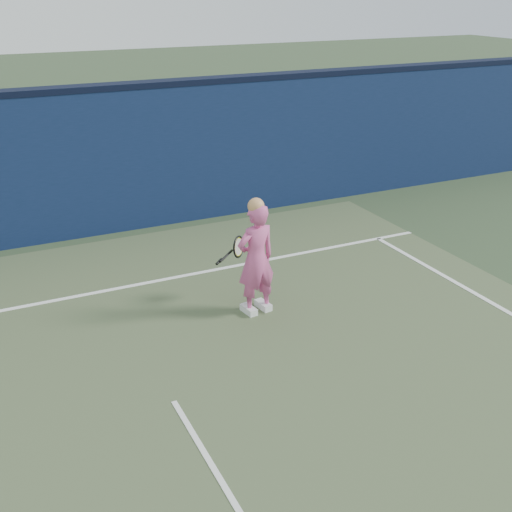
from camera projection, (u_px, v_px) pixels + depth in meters
ground at (208, 460)px, 6.09m from camera, size 80.00×80.00×0.00m
backstop_wall at (67, 167)px, 11.00m from camera, size 24.00×0.40×2.50m
wall_cap at (57, 90)px, 10.48m from camera, size 24.00×0.42×0.10m
player at (256, 259)px, 8.54m from camera, size 0.61×0.45×1.63m
racket at (237, 248)px, 8.92m from camera, size 0.56×0.31×0.32m
court_lines at (221, 481)px, 5.82m from camera, size 11.00×12.04×0.01m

